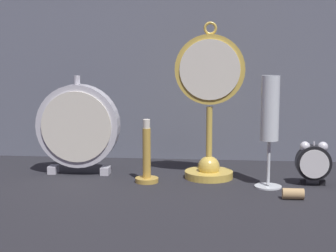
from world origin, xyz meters
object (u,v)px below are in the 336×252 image
Objects in this scene: pocket_watch_on_stand at (209,110)px; mantel_clock_silver at (78,126)px; brass_candlestick at (147,162)px; wine_cork at (293,194)px; alarm_clock_twin_bell at (313,161)px; champagne_flute at (270,117)px.

pocket_watch_on_stand reaches higher than mantel_clock_silver.
mantel_clock_silver reaches higher than brass_candlestick.
pocket_watch_on_stand is 0.31m from mantel_clock_silver.
mantel_clock_silver is 0.19m from brass_candlestick.
pocket_watch_on_stand is 0.18m from brass_candlestick.
mantel_clock_silver is (-0.31, 0.01, -0.04)m from pocket_watch_on_stand.
wine_cork is at bearing -43.58° from pocket_watch_on_stand.
alarm_clock_twin_bell is 0.14m from wine_cork.
mantel_clock_silver is 1.64× the size of brass_candlestick.
brass_candlestick is (0.17, -0.06, -0.07)m from mantel_clock_silver.
brass_candlestick is at bearing -158.84° from pocket_watch_on_stand.
pocket_watch_on_stand reaches higher than alarm_clock_twin_bell.
alarm_clock_twin_bell is 0.40× the size of champagne_flute.
alarm_clock_twin_bell is 0.41× the size of mantel_clock_silver.
alarm_clock_twin_bell is (0.23, -0.04, -0.11)m from pocket_watch_on_stand.
champagne_flute is at bearing -29.17° from pocket_watch_on_stand.
mantel_clock_silver is at bearing 177.94° from pocket_watch_on_stand.
pocket_watch_on_stand is 1.52× the size of mantel_clock_silver.
mantel_clock_silver reaches higher than wine_cork.
pocket_watch_on_stand is 0.15m from champagne_flute.
mantel_clock_silver is at bearing 169.22° from champagne_flute.
mantel_clock_silver is at bearing 159.45° from brass_candlestick.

